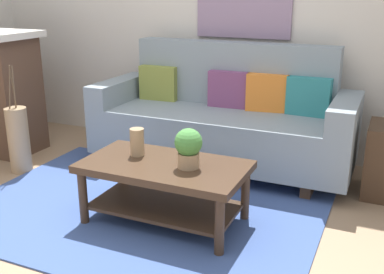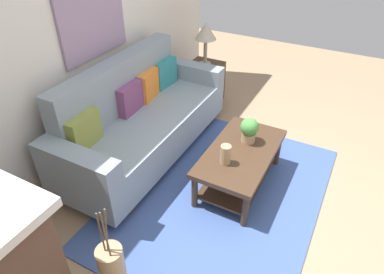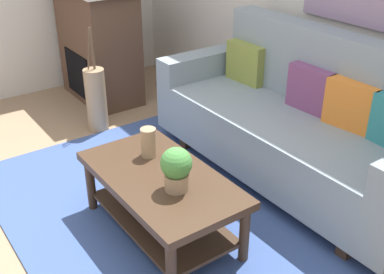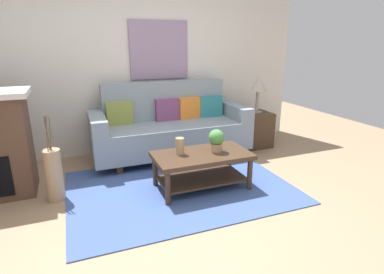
% 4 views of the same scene
% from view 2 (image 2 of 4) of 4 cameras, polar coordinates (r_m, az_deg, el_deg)
% --- Properties ---
extents(ground_plane, '(9.12, 9.12, 0.00)m').
position_cam_2_polar(ground_plane, '(3.39, 12.55, -12.13)').
color(ground_plane, '#9E7F60').
extents(wall_back, '(5.12, 0.10, 2.70)m').
position_cam_2_polar(wall_back, '(3.58, -19.14, 15.51)').
color(wall_back, silver).
rests_on(wall_back, ground_plane).
extents(area_rug, '(2.52, 1.84, 0.01)m').
position_cam_2_polar(area_rug, '(3.48, 4.66, -9.46)').
color(area_rug, '#3D5693').
rests_on(area_rug, ground_plane).
extents(couch, '(2.25, 0.84, 1.08)m').
position_cam_2_polar(couch, '(3.80, -8.36, 2.69)').
color(couch, gray).
rests_on(couch, ground_plane).
extents(throw_pillow_olive, '(0.37, 0.14, 0.32)m').
position_cam_2_polar(throw_pillow_olive, '(3.30, -17.49, 0.99)').
color(throw_pillow_olive, olive).
rests_on(throw_pillow_olive, couch).
extents(throw_pillow_plum, '(0.37, 0.14, 0.32)m').
position_cam_2_polar(throw_pillow_plum, '(3.74, -10.27, 6.38)').
color(throw_pillow_plum, '#7A4270').
rests_on(throw_pillow_plum, couch).
extents(throw_pillow_orange, '(0.37, 0.17, 0.32)m').
position_cam_2_polar(throw_pillow_orange, '(3.98, -7.25, 8.58)').
color(throw_pillow_orange, orange).
rests_on(throw_pillow_orange, couch).
extents(throw_pillow_teal, '(0.37, 0.14, 0.32)m').
position_cam_2_polar(throw_pillow_teal, '(4.25, -4.57, 10.50)').
color(throw_pillow_teal, teal).
rests_on(throw_pillow_teal, couch).
extents(coffee_table, '(1.10, 0.60, 0.43)m').
position_cam_2_polar(coffee_table, '(3.42, 7.99, -3.79)').
color(coffee_table, '#422D1E').
rests_on(coffee_table, ground_plane).
extents(tabletop_vase, '(0.10, 0.10, 0.19)m').
position_cam_2_polar(tabletop_vase, '(3.13, 5.57, -2.92)').
color(tabletop_vase, tan).
rests_on(tabletop_vase, coffee_table).
extents(potted_plant_tabletop, '(0.18, 0.18, 0.26)m').
position_cam_2_polar(potted_plant_tabletop, '(3.41, 9.46, 1.23)').
color(potted_plant_tabletop, tan).
rests_on(potted_plant_tabletop, coffee_table).
extents(side_table, '(0.44, 0.44, 0.56)m').
position_cam_2_polar(side_table, '(4.90, 2.10, 8.96)').
color(side_table, '#422D1E').
rests_on(side_table, ground_plane).
extents(table_lamp, '(0.28, 0.28, 0.57)m').
position_cam_2_polar(table_lamp, '(4.63, 2.30, 16.91)').
color(table_lamp, gray).
rests_on(table_lamp, side_table).
extents(floor_vase_branch_a, '(0.04, 0.03, 0.36)m').
position_cam_2_polar(floor_vase_branch_a, '(2.27, -14.03, -14.78)').
color(floor_vase_branch_a, brown).
rests_on(floor_vase_branch_a, floor_vase).
extents(floor_vase_branch_b, '(0.02, 0.02, 0.36)m').
position_cam_2_polar(floor_vase_branch_b, '(2.26, -14.87, -15.09)').
color(floor_vase_branch_b, brown).
rests_on(floor_vase_branch_b, floor_vase).
extents(floor_vase_branch_c, '(0.03, 0.05, 0.36)m').
position_cam_2_polar(floor_vase_branch_c, '(2.25, -14.17, -15.46)').
color(floor_vase_branch_c, brown).
rests_on(floor_vase_branch_c, floor_vase).
extents(framed_painting, '(0.89, 0.03, 0.85)m').
position_cam_2_polar(framed_painting, '(3.64, -16.28, 19.19)').
color(framed_painting, gray).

